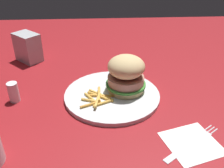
{
  "coord_description": "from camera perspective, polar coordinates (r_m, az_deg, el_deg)",
  "views": [
    {
      "loc": [
        -0.58,
        0.05,
        0.39
      ],
      "look_at": [
        0.01,
        0.01,
        0.04
      ],
      "focal_mm": 40.26,
      "sensor_mm": 36.0,
      "label": 1
    }
  ],
  "objects": [
    {
      "name": "salt_shaker",
      "position": [
        0.72,
        -21.46,
        -1.73
      ],
      "size": [
        0.03,
        0.03,
        0.06
      ],
      "primitive_type": "cylinder",
      "color": "white",
      "rests_on": "ground_plane"
    },
    {
      "name": "fries_pile",
      "position": [
        0.67,
        -3.29,
        -3.19
      ],
      "size": [
        0.1,
        0.1,
        0.01
      ],
      "color": "gold",
      "rests_on": "plate"
    },
    {
      "name": "fork",
      "position": [
        0.59,
        17.8,
        -12.4
      ],
      "size": [
        0.11,
        0.15,
        0.0
      ],
      "color": "silver",
      "rests_on": "napkin"
    },
    {
      "name": "ground_plane",
      "position": [
        0.7,
        0.87,
        -3.29
      ],
      "size": [
        1.6,
        1.6,
        0.0
      ],
      "primitive_type": "plane",
      "color": "maroon"
    },
    {
      "name": "napkin_dispenser",
      "position": [
        0.95,
        -18.59,
        7.89
      ],
      "size": [
        0.11,
        0.11,
        0.1
      ],
      "primitive_type": "cube",
      "rotation": [
        0.0,
        0.0,
        0.81
      ],
      "color": "#B7BABF",
      "rests_on": "ground_plane"
    },
    {
      "name": "sandwich",
      "position": [
        0.69,
        3.2,
        2.3
      ],
      "size": [
        0.11,
        0.11,
        0.1
      ],
      "color": "tan",
      "rests_on": "plate"
    },
    {
      "name": "plate",
      "position": [
        0.7,
        -0.0,
        -2.54
      ],
      "size": [
        0.26,
        0.26,
        0.01
      ],
      "primitive_type": "cylinder",
      "color": "silver",
      "rests_on": "ground_plane"
    },
    {
      "name": "napkin",
      "position": [
        0.59,
        17.67,
        -12.65
      ],
      "size": [
        0.14,
        0.14,
        0.0
      ],
      "primitive_type": "cube",
      "rotation": [
        0.0,
        0.0,
        0.29
      ],
      "color": "white",
      "rests_on": "ground_plane"
    }
  ]
}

